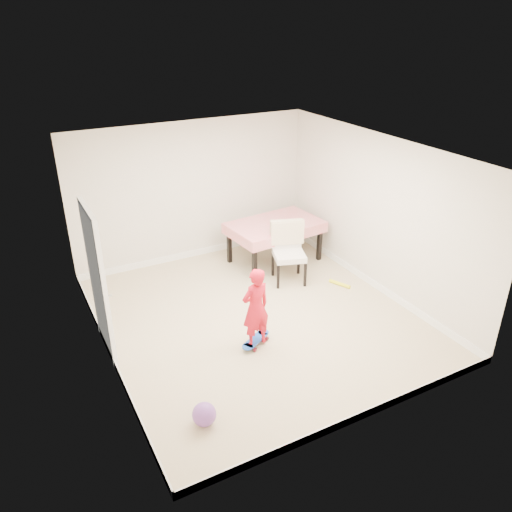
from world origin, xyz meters
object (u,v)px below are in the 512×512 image
dining_chair (289,254)px  dining_table (275,242)px  child (256,310)px  balloon (204,414)px  skateboard (256,341)px

dining_chair → dining_table: bearing=96.4°
dining_table → child: bearing=-131.2°
dining_table → balloon: dining_table is taller
dining_table → skateboard: (-1.57, -2.19, -0.35)m
dining_table → skateboard: dining_table is taller
dining_table → dining_chair: size_ratio=1.57×
skateboard → balloon: size_ratio=2.04×
dining_chair → balloon: bearing=-118.1°
dining_table → child: child is taller
dining_table → skateboard: bearing=-131.3°
skateboard → child: (-0.02, -0.03, 0.55)m
child → balloon: 1.68m
dining_table → dining_chair: 0.83m
dining_table → balloon: size_ratio=5.95×
child → dining_table: bearing=-133.4°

